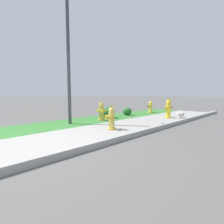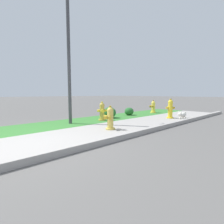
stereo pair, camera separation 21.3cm
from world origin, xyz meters
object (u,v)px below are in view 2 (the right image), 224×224
(fire_hydrant_at_driveway, at_px, (170,109))
(street_lamp, at_px, (68,33))
(fire_hydrant_by_grass_verge, at_px, (153,107))
(small_white_dog, at_px, (182,115))
(fire_hydrant_across_street, at_px, (110,118))
(fire_hydrant_mid_block, at_px, (102,111))
(shrub_bush_near_lamp, at_px, (110,113))
(shrub_bush_mid_verge, at_px, (129,111))

(fire_hydrant_at_driveway, distance_m, street_lamp, 4.74)
(fire_hydrant_by_grass_verge, xyz_separation_m, small_white_dog, (-1.66, -2.32, -0.08))
(fire_hydrant_across_street, distance_m, small_white_dog, 3.03)
(fire_hydrant_by_grass_verge, height_order, small_white_dog, fire_hydrant_by_grass_verge)
(fire_hydrant_mid_block, distance_m, small_white_dog, 2.95)
(fire_hydrant_at_driveway, xyz_separation_m, shrub_bush_near_lamp, (-1.70, 1.81, -0.16))
(fire_hydrant_by_grass_verge, xyz_separation_m, street_lamp, (-4.87, 0.09, 2.65))
(fire_hydrant_by_grass_verge, distance_m, shrub_bush_near_lamp, 2.98)
(fire_hydrant_by_grass_verge, bearing_deg, shrub_bush_mid_verge, 148.80)
(small_white_dog, bearing_deg, fire_hydrant_mid_block, -45.60)
(fire_hydrant_by_grass_verge, xyz_separation_m, fire_hydrant_at_driveway, (-1.28, -1.64, 0.08))
(fire_hydrant_across_street, bearing_deg, fire_hydrant_by_grass_verge, -19.95)
(fire_hydrant_across_street, relative_size, shrub_bush_near_lamp, 1.28)
(fire_hydrant_at_driveway, distance_m, small_white_dog, 0.80)
(small_white_dog, bearing_deg, street_lamp, -34.91)
(fire_hydrant_at_driveway, xyz_separation_m, fire_hydrant_across_street, (-3.32, 0.05, -0.07))
(fire_hydrant_at_driveway, distance_m, shrub_bush_mid_verge, 1.92)
(fire_hydrant_at_driveway, xyz_separation_m, street_lamp, (-3.59, 1.73, 2.57))
(fire_hydrant_at_driveway, bearing_deg, small_white_dog, -85.54)
(fire_hydrant_mid_block, height_order, shrub_bush_mid_verge, fire_hydrant_mid_block)
(fire_hydrant_mid_block, distance_m, street_lamp, 2.90)
(fire_hydrant_across_street, height_order, street_lamp, street_lamp)
(fire_hydrant_mid_block, height_order, shrub_bush_near_lamp, fire_hydrant_mid_block)
(shrub_bush_near_lamp, bearing_deg, street_lamp, -177.63)
(fire_hydrant_at_driveway, relative_size, fire_hydrant_across_street, 1.19)
(fire_hydrant_across_street, height_order, small_white_dog, fire_hydrant_across_street)
(small_white_dog, relative_size, street_lamp, 0.12)
(shrub_bush_mid_verge, bearing_deg, fire_hydrant_at_driveway, -78.17)
(fire_hydrant_mid_block, relative_size, small_white_dog, 1.33)
(fire_hydrant_across_street, bearing_deg, shrub_bush_near_lamp, 8.33)
(fire_hydrant_by_grass_verge, bearing_deg, shrub_bush_near_lamp, 153.39)
(street_lamp, xyz_separation_m, shrub_bush_near_lamp, (1.89, 0.08, -2.74))
(fire_hydrant_across_street, bearing_deg, small_white_dog, -53.00)
(small_white_dog, xyz_separation_m, street_lamp, (-3.21, 2.41, 2.73))
(shrub_bush_near_lamp, distance_m, shrub_bush_mid_verge, 1.31)
(fire_hydrant_mid_block, bearing_deg, fire_hydrant_by_grass_verge, -146.26)
(shrub_bush_near_lamp, bearing_deg, fire_hydrant_across_street, -132.62)
(fire_hydrant_by_grass_verge, relative_size, shrub_bush_mid_verge, 1.56)
(small_white_dog, height_order, street_lamp, street_lamp)
(fire_hydrant_mid_block, xyz_separation_m, shrub_bush_mid_verge, (1.98, 0.37, -0.16))
(fire_hydrant_across_street, xyz_separation_m, street_lamp, (-0.27, 1.68, 2.64))
(street_lamp, bearing_deg, fire_hydrant_across_street, -80.83)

